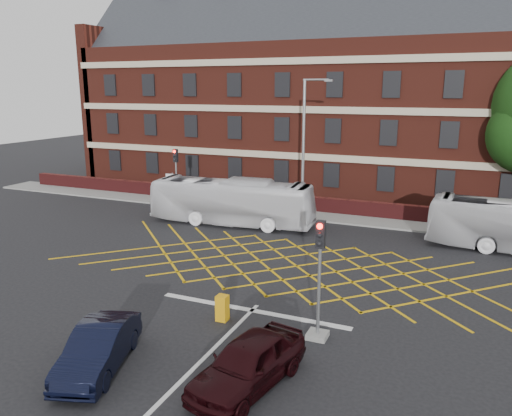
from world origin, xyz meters
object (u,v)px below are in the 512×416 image
at_px(street_lamp, 304,175).
at_px(direction_signs, 172,184).
at_px(car_navy, 98,348).
at_px(utility_cabinet, 222,308).
at_px(traffic_light_far, 177,183).
at_px(car_maroon, 248,363).
at_px(bus_left, 232,202).
at_px(traffic_light_near, 319,291).

distance_m(street_lamp, direction_signs, 11.61).
bearing_deg(direction_signs, car_navy, -63.07).
bearing_deg(utility_cabinet, street_lamp, 96.13).
distance_m(car_navy, street_lamp, 19.30).
distance_m(traffic_light_far, utility_cabinet, 19.12).
xyz_separation_m(traffic_light_far, utility_cabinet, (11.48, -15.24, -1.26)).
distance_m(car_maroon, traffic_light_far, 23.49).
bearing_deg(street_lamp, direction_signs, 169.32).
relative_size(car_navy, direction_signs, 1.90).
bearing_deg(utility_cabinet, car_maroon, -53.07).
bearing_deg(utility_cabinet, direction_signs, 127.43).
distance_m(bus_left, street_lamp, 4.92).
xyz_separation_m(bus_left, car_maroon, (8.31, -16.02, -0.73)).
xyz_separation_m(car_maroon, direction_signs, (-15.49, 20.30, 0.63)).
xyz_separation_m(traffic_light_far, street_lamp, (9.90, -0.58, 1.39)).
bearing_deg(bus_left, street_lamp, -66.30).
distance_m(car_maroon, traffic_light_near, 3.89).
relative_size(bus_left, car_maroon, 2.41).
relative_size(bus_left, car_navy, 2.53).
bearing_deg(street_lamp, car_navy, -91.41).
height_order(traffic_light_far, street_lamp, street_lamp).
bearing_deg(car_navy, utility_cabinet, 47.20).
relative_size(car_maroon, utility_cabinet, 4.40).
bearing_deg(bus_left, utility_cabinet, -159.62).
relative_size(car_maroon, street_lamp, 0.48).
relative_size(car_navy, traffic_light_far, 0.98).
relative_size(traffic_light_far, direction_signs, 1.94).
height_order(bus_left, street_lamp, street_lamp).
height_order(traffic_light_far, utility_cabinet, traffic_light_far).
xyz_separation_m(street_lamp, utility_cabinet, (1.57, -14.66, -2.65)).
xyz_separation_m(car_maroon, utility_cabinet, (-2.64, 3.51, -0.25)).
distance_m(car_maroon, utility_cabinet, 4.40).
bearing_deg(bus_left, traffic_light_far, 60.76).
distance_m(car_maroon, direction_signs, 25.54).
height_order(street_lamp, direction_signs, street_lamp).
xyz_separation_m(street_lamp, direction_signs, (-11.27, 2.13, -1.77)).
bearing_deg(car_navy, car_maroon, -6.58).
bearing_deg(car_maroon, bus_left, 129.10).
bearing_deg(direction_signs, bus_left, -30.82).
bearing_deg(utility_cabinet, car_navy, -114.55).
relative_size(bus_left, street_lamp, 1.16).
xyz_separation_m(car_navy, car_maroon, (4.68, 0.97, 0.06)).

